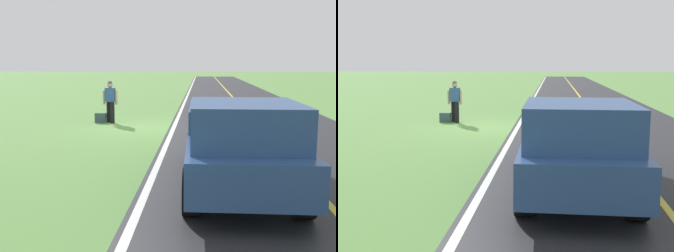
# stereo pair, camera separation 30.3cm
# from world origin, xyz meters

# --- Properties ---
(ground_plane) EXTENTS (200.00, 200.00, 0.00)m
(ground_plane) POSITION_xyz_m (0.00, 0.00, 0.00)
(ground_plane) COLOR #609347
(road_surface) EXTENTS (7.04, 120.00, 0.00)m
(road_surface) POSITION_xyz_m (-4.60, 0.00, 0.00)
(road_surface) COLOR #28282D
(road_surface) RESTS_ON ground
(lane_edge_line) EXTENTS (0.16, 117.60, 0.00)m
(lane_edge_line) POSITION_xyz_m (-1.26, 0.00, 0.01)
(lane_edge_line) COLOR silver
(lane_edge_line) RESTS_ON ground
(lane_centre_line) EXTENTS (0.14, 117.60, 0.00)m
(lane_centre_line) POSITION_xyz_m (-4.60, 0.00, 0.01)
(lane_centre_line) COLOR gold
(lane_centre_line) RESTS_ON ground
(hitchhiker_walking) EXTENTS (0.62, 0.52, 1.75)m
(hitchhiker_walking) POSITION_xyz_m (1.46, -1.19, 0.98)
(hitchhiker_walking) COLOR black
(hitchhiker_walking) RESTS_ON ground
(suitcase_carried) EXTENTS (0.47, 0.22, 0.40)m
(suitcase_carried) POSITION_xyz_m (1.89, -1.12, 0.20)
(suitcase_carried) COLOR #384C56
(suitcase_carried) RESTS_ON ground
(pickup_truck_passing) EXTENTS (2.14, 5.42, 1.82)m
(pickup_truck_passing) POSITION_xyz_m (-3.06, 7.68, 0.97)
(pickup_truck_passing) COLOR #2D4C84
(pickup_truck_passing) RESTS_ON ground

